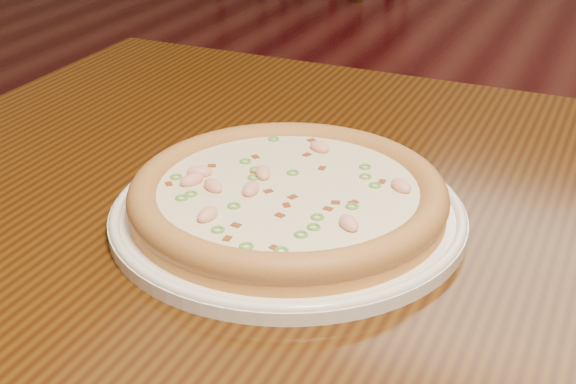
% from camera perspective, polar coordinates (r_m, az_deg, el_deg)
% --- Properties ---
extents(ground, '(9.00, 9.00, 0.00)m').
position_cam_1_polar(ground, '(1.91, 15.89, -9.93)').
color(ground, black).
extents(hero_table, '(1.20, 0.80, 0.75)m').
position_cam_1_polar(hero_table, '(0.81, 9.38, -8.30)').
color(hero_table, black).
rests_on(hero_table, ground).
extents(plate, '(0.33, 0.33, 0.02)m').
position_cam_1_polar(plate, '(0.74, 0.00, -1.47)').
color(plate, white).
rests_on(plate, hero_table).
extents(pizza, '(0.29, 0.29, 0.03)m').
position_cam_1_polar(pizza, '(0.73, -0.01, -0.21)').
color(pizza, '#C27F46').
rests_on(pizza, plate).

